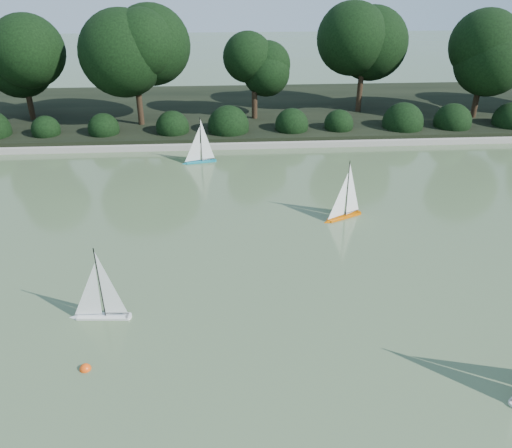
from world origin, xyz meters
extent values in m
plane|color=#3F5231|center=(0.00, 0.00, 0.00)|extent=(80.00, 80.00, 0.00)
cube|color=gray|center=(0.00, 9.00, 0.09)|extent=(40.00, 0.35, 0.18)
cube|color=black|center=(0.00, 13.00, 0.15)|extent=(40.00, 8.00, 0.30)
cylinder|color=black|center=(-7.00, 11.80, 0.68)|extent=(0.20, 0.20, 1.37)
sphere|color=black|center=(-7.00, 11.80, 2.38)|extent=(2.24, 2.24, 2.24)
cylinder|color=black|center=(-3.00, 10.90, 0.83)|extent=(0.20, 0.20, 1.66)
sphere|color=black|center=(-3.00, 10.90, 2.85)|extent=(2.66, 2.66, 2.66)
cylinder|color=black|center=(1.00, 11.40, 0.63)|extent=(0.20, 0.20, 1.26)
sphere|color=black|center=(1.00, 11.40, 2.21)|extent=(2.10, 2.10, 2.10)
cylinder|color=black|center=(5.00, 12.10, 0.86)|extent=(0.20, 0.20, 1.73)
sphere|color=black|center=(5.00, 12.10, 2.99)|extent=(2.80, 2.80, 2.80)
cylinder|color=black|center=(9.00, 11.00, 0.74)|extent=(0.20, 0.20, 1.48)
sphere|color=black|center=(9.00, 11.00, 2.61)|extent=(2.52, 2.52, 2.52)
sphere|color=black|center=(-6.00, 9.90, 0.45)|extent=(1.10, 1.10, 1.10)
sphere|color=black|center=(-4.00, 9.90, 0.45)|extent=(1.10, 1.10, 1.10)
sphere|color=black|center=(-2.00, 9.90, 0.45)|extent=(1.10, 1.10, 1.10)
sphere|color=black|center=(0.00, 9.90, 0.45)|extent=(1.10, 1.10, 1.10)
sphere|color=black|center=(2.00, 9.90, 0.45)|extent=(1.10, 1.10, 1.10)
sphere|color=black|center=(4.00, 9.90, 0.45)|extent=(1.10, 1.10, 1.10)
sphere|color=black|center=(6.00, 9.90, 0.45)|extent=(1.10, 1.10, 1.10)
sphere|color=black|center=(8.00, 9.90, 0.45)|extent=(1.10, 1.10, 1.10)
cube|color=silver|center=(-2.27, 0.41, 0.04)|extent=(0.86, 0.23, 0.09)
cone|color=silver|center=(-2.76, 0.44, 0.04)|extent=(0.18, 0.18, 0.17)
cylinder|color=silver|center=(-1.84, 0.38, 0.04)|extent=(0.11, 0.11, 0.09)
cylinder|color=black|center=(-2.22, 0.41, 0.75)|extent=(0.02, 0.02, 1.32)
cylinder|color=black|center=(-2.04, 0.39, 0.14)|extent=(0.39, 0.04, 0.01)
cube|color=#D25800|center=(2.61, 3.82, 0.04)|extent=(0.86, 0.54, 0.09)
cone|color=#D25800|center=(2.15, 3.60, 0.04)|extent=(0.23, 0.23, 0.17)
cylinder|color=#D25800|center=(3.00, 4.01, 0.04)|extent=(0.14, 0.14, 0.09)
cylinder|color=black|center=(2.65, 3.84, 0.76)|extent=(0.02, 0.02, 1.35)
cylinder|color=black|center=(2.82, 3.93, 0.14)|extent=(0.37, 0.19, 0.01)
cube|color=#13798B|center=(-0.86, 7.73, 0.04)|extent=(0.87, 0.33, 0.09)
cone|color=#13798B|center=(-1.34, 7.63, 0.04)|extent=(0.20, 0.20, 0.17)
cylinder|color=#13798B|center=(-0.44, 7.81, 0.04)|extent=(0.12, 0.12, 0.09)
cylinder|color=black|center=(-0.82, 7.74, 0.75)|extent=(0.02, 0.02, 1.33)
cylinder|color=black|center=(-0.63, 7.78, 0.14)|extent=(0.39, 0.09, 0.01)
sphere|color=#ED470C|center=(-2.29, -0.80, 0.00)|extent=(0.17, 0.17, 0.17)
camera|label=1|loc=(-0.16, -6.45, 5.27)|focal=35.00mm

